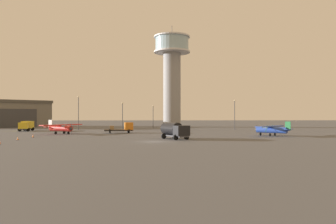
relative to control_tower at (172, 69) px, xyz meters
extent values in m
plane|color=#545456|center=(-5.78, -65.59, -21.22)|extent=(400.00, 400.00, 0.00)
cylinder|color=gray|center=(0.00, 0.00, -7.59)|extent=(6.38, 6.38, 27.26)
cylinder|color=silver|center=(0.00, 0.00, 6.34)|extent=(13.23, 13.23, 0.60)
cylinder|color=#99B7C6|center=(0.00, 0.00, 9.12)|extent=(12.17, 12.17, 4.96)
cylinder|color=silver|center=(0.00, 0.00, 11.85)|extent=(13.23, 13.23, 0.50)
cylinder|color=#38383D|center=(0.00, 0.00, 14.10)|extent=(0.16, 0.16, 4.00)
cube|color=#6B665B|center=(-59.68, 1.31, -16.90)|extent=(30.95, 30.04, 8.64)
cube|color=#4A4740|center=(-59.68, 1.31, -12.08)|extent=(31.80, 30.88, 1.00)
cube|color=#38383A|center=(-53.79, -6.01, -17.98)|extent=(10.68, 8.65, 6.48)
cylinder|color=red|center=(-27.68, -43.63, -19.88)|extent=(6.42, 5.00, 1.36)
cone|color=#38383D|center=(-24.63, -45.72, -19.88)|extent=(1.35, 1.34, 0.95)
cube|color=#38383D|center=(-24.63, -45.72, -19.88)|extent=(0.12, 0.13, 2.09)
cube|color=red|center=(-27.40, -43.82, -19.09)|extent=(7.57, 9.99, 0.22)
cylinder|color=white|center=(-28.40, -45.27, -19.54)|extent=(0.68, 0.94, 1.49)
cylinder|color=white|center=(-26.41, -42.37, -19.54)|extent=(0.68, 0.94, 1.49)
cube|color=#99B7C6|center=(-26.59, -44.37, -19.50)|extent=(1.61, 1.58, 0.77)
cone|color=red|center=(-30.72, -41.54, -19.77)|extent=(1.85, 1.71, 1.02)
cube|color=white|center=(-30.72, -41.54, -18.89)|extent=(1.07, 0.79, 1.87)
cube|color=red|center=(-30.72, -41.54, -19.60)|extent=(2.68, 3.28, 0.11)
cylinder|color=black|center=(-25.50, -45.12, -20.89)|extent=(0.52, 0.65, 0.66)
cylinder|color=black|center=(-28.54, -44.50, -20.89)|extent=(0.52, 0.65, 0.66)
cylinder|color=black|center=(-27.17, -42.51, -20.89)|extent=(0.52, 0.65, 0.66)
cylinder|color=#2847A8|center=(18.81, -52.03, -19.94)|extent=(5.57, 5.47, 1.29)
cone|color=#38383D|center=(16.29, -49.59, -19.94)|extent=(1.31, 1.30, 0.91)
cube|color=#38383D|center=(16.29, -49.59, -19.94)|extent=(0.12, 0.12, 1.98)
cube|color=#2847A8|center=(18.58, -51.81, -19.19)|extent=(8.40, 8.58, 0.21)
cylinder|color=#287A42|center=(19.75, -50.61, -19.62)|extent=(0.77, 0.79, 1.42)
cylinder|color=#287A42|center=(17.42, -53.01, -19.62)|extent=(0.77, 0.79, 1.42)
cube|color=#99B7C6|center=(17.91, -51.16, -19.59)|extent=(1.54, 1.54, 0.73)
cone|color=#2847A8|center=(21.32, -54.47, -19.84)|extent=(1.72, 1.71, 0.97)
cube|color=#287A42|center=(21.32, -54.47, -19.00)|extent=(0.91, 0.89, 1.77)
cube|color=#2847A8|center=(21.32, -54.47, -19.68)|extent=(2.86, 2.90, 0.10)
cylinder|color=black|center=(17.01, -50.28, -20.90)|extent=(0.56, 0.57, 0.63)
cylinder|color=black|center=(19.76, -51.35, -20.90)|extent=(0.56, 0.57, 0.63)
cylinder|color=black|center=(18.16, -53.00, -20.90)|extent=(0.56, 0.57, 0.63)
cube|color=#38383D|center=(-2.04, -60.05, -20.60)|extent=(4.95, 6.64, 0.24)
cube|color=black|center=(-0.90, -62.08, -19.57)|extent=(3.10, 2.83, 1.82)
cube|color=#99B7C6|center=(-0.48, -62.82, -19.20)|extent=(1.92, 1.13, 0.91)
cylinder|color=black|center=(-2.56, -59.13, -19.33)|extent=(4.15, 4.93, 2.30)
cylinder|color=black|center=(0.07, -61.46, -20.72)|extent=(1.01, 0.73, 1.00)
cylinder|color=black|center=(-1.93, -62.59, -20.72)|extent=(1.01, 0.73, 1.00)
cylinder|color=black|center=(-2.00, -57.79, -20.72)|extent=(1.01, 0.73, 1.00)
cylinder|color=black|center=(-3.99, -58.92, -20.72)|extent=(1.01, 0.73, 1.00)
cube|color=#38383D|center=(-14.77, -39.75, -20.60)|extent=(7.20, 3.13, 0.24)
cube|color=orange|center=(-12.30, -39.26, -19.55)|extent=(2.36, 2.60, 1.85)
cube|color=#99B7C6|center=(-11.40, -39.08, -19.18)|extent=(0.45, 1.91, 0.93)
cube|color=brown|center=(-15.87, -39.97, -20.40)|extent=(5.08, 3.14, 0.16)
cube|color=#997547|center=(-16.34, -40.06, -19.87)|extent=(1.14, 1.14, 0.90)
cylinder|color=black|center=(-12.57, -38.28, -20.72)|extent=(0.46, 1.03, 1.00)
cylinder|color=black|center=(-12.17, -40.28, -20.72)|extent=(0.46, 1.03, 1.00)
cylinder|color=black|center=(-17.02, -39.16, -20.72)|extent=(0.46, 1.03, 1.00)
cylinder|color=black|center=(-16.63, -41.16, -20.72)|extent=(0.46, 1.03, 1.00)
cube|color=#38383D|center=(-41.33, -28.97, -20.60)|extent=(2.67, 7.20, 0.24)
cube|color=gold|center=(-41.04, -31.49, -19.66)|extent=(2.56, 2.23, 1.63)
cube|color=#99B7C6|center=(-40.93, -32.41, -19.33)|extent=(2.00, 0.31, 0.82)
cube|color=gold|center=(-41.46, -27.84, -19.52)|extent=(2.88, 5.00, 1.92)
cylinder|color=black|center=(-39.99, -31.30, -20.72)|extent=(1.02, 0.39, 1.00)
cylinder|color=black|center=(-42.10, -31.54, -20.72)|extent=(1.02, 0.39, 1.00)
cylinder|color=black|center=(-40.52, -26.75, -20.72)|extent=(1.02, 0.39, 1.00)
cylinder|color=black|center=(-42.62, -27.00, -20.72)|extent=(1.02, 0.39, 1.00)
cylinder|color=#38383D|center=(-15.40, -25.06, -17.38)|extent=(0.18, 0.18, 7.67)
sphere|color=#F9E5B2|center=(-15.40, -25.06, -13.33)|extent=(0.44, 0.44, 0.44)
cylinder|color=#38383D|center=(-28.48, -23.33, -16.45)|extent=(0.18, 0.18, 9.54)
sphere|color=#F9E5B2|center=(-28.48, -23.33, -11.46)|extent=(0.44, 0.44, 0.44)
cylinder|color=#38383D|center=(17.68, -23.49, -16.96)|extent=(0.18, 0.18, 8.51)
sphere|color=#F9E5B2|center=(17.68, -23.49, -12.48)|extent=(0.44, 0.44, 0.44)
cylinder|color=#38383D|center=(-6.72, -13.29, -17.68)|extent=(0.18, 0.18, 7.07)
sphere|color=#F9E5B2|center=(-6.72, -13.29, -13.93)|extent=(0.44, 0.44, 0.44)
cube|color=black|center=(-29.90, -54.61, -21.20)|extent=(0.36, 0.36, 0.04)
cone|color=orange|center=(-29.90, -54.61, -20.85)|extent=(0.30, 0.30, 0.66)
cylinder|color=white|center=(-29.90, -54.61, -20.82)|extent=(0.21, 0.21, 0.08)
cube|color=black|center=(-30.00, -61.43, -21.20)|extent=(0.36, 0.36, 0.04)
cone|color=orange|center=(-30.00, -61.43, -20.90)|extent=(0.30, 0.30, 0.55)
cylinder|color=white|center=(-30.00, -61.43, -20.88)|extent=(0.21, 0.21, 0.08)
cube|color=black|center=(-29.22, -69.72, -21.20)|extent=(0.36, 0.36, 0.04)
cone|color=orange|center=(-29.22, -69.72, -20.84)|extent=(0.30, 0.30, 0.68)
cylinder|color=white|center=(-29.22, -69.72, -20.81)|extent=(0.21, 0.21, 0.08)
camera|label=1|loc=(-5.05, -120.54, -16.69)|focal=35.17mm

